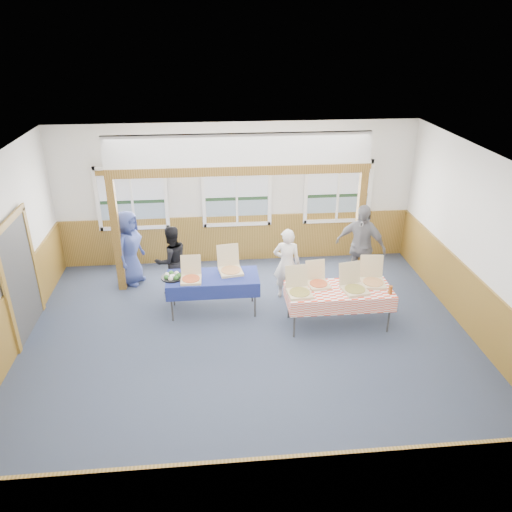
{
  "coord_description": "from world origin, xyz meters",
  "views": [
    {
      "loc": [
        -0.58,
        -7.15,
        5.14
      ],
      "look_at": [
        0.2,
        1.0,
        1.25
      ],
      "focal_mm": 35.0,
      "sensor_mm": 36.0,
      "label": 1
    }
  ],
  "objects": [
    {
      "name": "wainscot_back",
      "position": [
        0.0,
        3.48,
        0.55
      ],
      "size": [
        7.98,
        0.05,
        1.1
      ],
      "primitive_type": "cube",
      "color": "brown",
      "rests_on": "floor"
    },
    {
      "name": "drink_glass",
      "position": [
        2.51,
        0.26,
        0.83
      ],
      "size": [
        0.07,
        0.07,
        0.15
      ],
      "primitive_type": "cylinder",
      "color": "brown",
      "rests_on": "table_right"
    },
    {
      "name": "man_blue",
      "position": [
        -2.33,
        2.56,
        0.81
      ],
      "size": [
        0.79,
        0.93,
        1.63
      ],
      "primitive_type": "imported",
      "rotation": [
        0.0,
        0.0,
        1.17
      ],
      "color": "navy",
      "rests_on": "floor"
    },
    {
      "name": "cased_opening",
      "position": [
        -3.96,
        0.9,
        1.05
      ],
      "size": [
        0.06,
        1.3,
        2.1
      ],
      "primitive_type": "cube",
      "color": "#373737",
      "rests_on": "wall_left"
    },
    {
      "name": "cross_beam",
      "position": [
        0.0,
        2.3,
        2.49
      ],
      "size": [
        5.15,
        0.18,
        0.18
      ],
      "primitive_type": "cube",
      "color": "brown",
      "rests_on": "post_left"
    },
    {
      "name": "veggie_tray",
      "position": [
        -1.35,
        1.22,
        0.79
      ],
      "size": [
        0.43,
        0.43,
        0.1
      ],
      "color": "black",
      "rests_on": "table_left"
    },
    {
      "name": "window_left",
      "position": [
        -2.3,
        3.46,
        1.68
      ],
      "size": [
        1.56,
        0.1,
        1.46
      ],
      "color": "white",
      "rests_on": "wall_back"
    },
    {
      "name": "pizza_box_b",
      "position": [
        -0.26,
        1.38,
        0.83
      ],
      "size": [
        0.5,
        0.58,
        0.47
      ],
      "rotation": [
        0.0,
        0.0,
        0.15
      ],
      "color": "tan",
      "rests_on": "table_left"
    },
    {
      "name": "woman_white",
      "position": [
        0.87,
        1.65,
        0.74
      ],
      "size": [
        0.6,
        0.45,
        1.49
      ],
      "primitive_type": "imported",
      "rotation": [
        0.0,
        0.0,
        2.96
      ],
      "color": "silver",
      "rests_on": "floor"
    },
    {
      "name": "pizza_box_a",
      "position": [
        -1.0,
        1.11,
        0.82
      ],
      "size": [
        0.38,
        0.46,
        0.41
      ],
      "rotation": [
        0.0,
        0.0,
        -0.01
      ],
      "color": "tan",
      "rests_on": "table_left"
    },
    {
      "name": "post_left",
      "position": [
        -2.5,
        2.3,
        1.2
      ],
      "size": [
        0.15,
        0.15,
        2.4
      ],
      "primitive_type": "cube",
      "color": "brown",
      "rests_on": "floor"
    },
    {
      "name": "pizza_box_e",
      "position": [
        1.9,
        0.44,
        0.83
      ],
      "size": [
        0.5,
        0.57,
        0.45
      ],
      "rotation": [
        0.0,
        0.0,
        0.19
      ],
      "color": "tan",
      "rests_on": "table_right"
    },
    {
      "name": "wall_front",
      "position": [
        0.0,
        -3.5,
        1.6
      ],
      "size": [
        8.0,
        0.0,
        8.0
      ],
      "primitive_type": "plane",
      "rotation": [
        -1.57,
        0.0,
        0.0
      ],
      "color": "silver",
      "rests_on": "floor"
    },
    {
      "name": "woman_black",
      "position": [
        -1.42,
        2.02,
        0.73
      ],
      "size": [
        0.89,
        0.82,
        1.47
      ],
      "primitive_type": "imported",
      "rotation": [
        0.0,
        0.0,
        3.62
      ],
      "color": "black",
      "rests_on": "floor"
    },
    {
      "name": "ceiling",
      "position": [
        0.0,
        0.0,
        3.2
      ],
      "size": [
        8.0,
        8.0,
        0.0
      ],
      "primitive_type": "plane",
      "rotation": [
        3.14,
        0.0,
        0.0
      ],
      "color": "white",
      "rests_on": "wall_back"
    },
    {
      "name": "floor",
      "position": [
        0.0,
        0.0,
        0.0
      ],
      "size": [
        8.0,
        8.0,
        0.0
      ],
      "primitive_type": "plane",
      "color": "#2B3546",
      "rests_on": "ground"
    },
    {
      "name": "pizza_box_f",
      "position": [
        2.31,
        0.66,
        0.83
      ],
      "size": [
        0.48,
        0.56,
        0.46
      ],
      "rotation": [
        0.0,
        0.0,
        -0.11
      ],
      "color": "tan",
      "rests_on": "table_right"
    },
    {
      "name": "person_grey",
      "position": [
        2.45,
        1.96,
        0.91
      ],
      "size": [
        1.12,
        0.98,
        1.82
      ],
      "primitive_type": "imported",
      "rotation": [
        0.0,
        0.0,
        -0.62
      ],
      "color": "slate",
      "rests_on": "floor"
    },
    {
      "name": "wall_right",
      "position": [
        4.0,
        0.0,
        1.6
      ],
      "size": [
        0.0,
        8.0,
        8.0
      ],
      "primitive_type": "plane",
      "rotation": [
        1.57,
        0.0,
        -1.57
      ],
      "color": "silver",
      "rests_on": "floor"
    },
    {
      "name": "pizza_box_d",
      "position": [
        1.3,
        0.7,
        0.82
      ],
      "size": [
        0.42,
        0.49,
        0.4
      ],
      "rotation": [
        0.0,
        0.0,
        0.12
      ],
      "color": "tan",
      "rests_on": "table_right"
    },
    {
      "name": "window_mid",
      "position": [
        0.0,
        3.46,
        1.68
      ],
      "size": [
        1.56,
        0.1,
        1.46
      ],
      "color": "white",
      "rests_on": "wall_back"
    },
    {
      "name": "window_right",
      "position": [
        2.3,
        3.46,
        1.68
      ],
      "size": [
        1.56,
        0.1,
        1.46
      ],
      "color": "white",
      "rests_on": "wall_back"
    },
    {
      "name": "table_right",
      "position": [
        1.66,
        0.51,
        0.7
      ],
      "size": [
        1.94,
        0.95,
        0.76
      ],
      "rotation": [
        0.0,
        0.0,
        -0.06
      ],
      "color": "#373737",
      "rests_on": "floor"
    },
    {
      "name": "wainscot_left",
      "position": [
        -3.98,
        0.0,
        0.55
      ],
      "size": [
        0.05,
        6.98,
        1.1
      ],
      "primitive_type": "cube",
      "color": "brown",
      "rests_on": "floor"
    },
    {
      "name": "wainscot_right",
      "position": [
        3.98,
        0.0,
        0.55
      ],
      "size": [
        0.05,
        6.98,
        1.1
      ],
      "primitive_type": "cube",
      "color": "brown",
      "rests_on": "floor"
    },
    {
      "name": "pizza_box_c",
      "position": [
        0.91,
        0.42,
        0.82
      ],
      "size": [
        0.45,
        0.53,
        0.45
      ],
      "rotation": [
        0.0,
        0.0,
        0.08
      ],
      "color": "tan",
      "rests_on": "table_right"
    },
    {
      "name": "wainscot_front",
      "position": [
        0.0,
        -3.48,
        0.55
      ],
      "size": [
        7.98,
        0.05,
        1.1
      ],
      "primitive_type": "cube",
      "color": "brown",
      "rests_on": "floor"
    },
    {
      "name": "table_left",
      "position": [
        -0.6,
        1.22,
        0.7
      ],
      "size": [
        1.82,
        1.01,
        0.76
      ],
      "rotation": [
        0.0,
        0.0,
        0.14
      ],
      "color": "#373737",
      "rests_on": "floor"
    },
    {
      "name": "post_right",
      "position": [
        2.5,
        2.3,
        1.2
      ],
      "size": [
        0.15,
        0.15,
        2.4
      ],
      "primitive_type": "cube",
      "color": "brown",
      "rests_on": "floor"
    },
    {
      "name": "wall_back",
      "position": [
        0.0,
        3.5,
        1.6
      ],
      "size": [
        8.0,
        0.0,
        8.0
      ],
      "primitive_type": "plane",
      "rotation": [
        1.57,
        0.0,
        0.0
      ],
      "color": "silver",
      "rests_on": "floor"
    }
  ]
}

